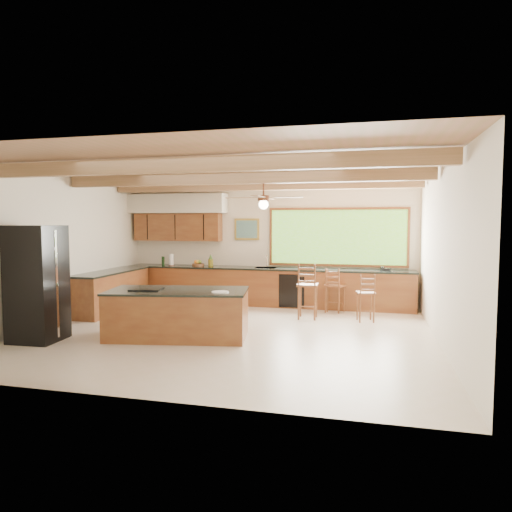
# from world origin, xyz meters

# --- Properties ---
(ground) EXTENTS (7.20, 7.20, 0.00)m
(ground) POSITION_xyz_m (0.00, 0.00, 0.00)
(ground) COLOR beige
(ground) RESTS_ON ground
(room_shell) EXTENTS (7.27, 6.54, 3.02)m
(room_shell) POSITION_xyz_m (-0.17, 0.65, 2.21)
(room_shell) COLOR beige
(room_shell) RESTS_ON ground
(counter_run) EXTENTS (7.12, 3.10, 1.23)m
(counter_run) POSITION_xyz_m (-0.82, 2.52, 0.46)
(counter_run) COLOR brown
(counter_run) RESTS_ON ground
(island) EXTENTS (2.58, 1.54, 0.86)m
(island) POSITION_xyz_m (-0.81, -0.51, 0.42)
(island) COLOR brown
(island) RESTS_ON ground
(refrigerator) EXTENTS (0.81, 0.79, 1.98)m
(refrigerator) POSITION_xyz_m (-3.05, -1.29, 0.99)
(refrigerator) COLOR black
(refrigerator) RESTS_ON ground
(bar_stool_a) EXTENTS (0.38, 0.38, 1.01)m
(bar_stool_a) POSITION_xyz_m (1.65, 2.40, 0.60)
(bar_stool_a) COLOR brown
(bar_stool_a) RESTS_ON ground
(bar_stool_b) EXTENTS (0.42, 0.42, 0.98)m
(bar_stool_b) POSITION_xyz_m (2.39, 1.55, 0.58)
(bar_stool_b) COLOR brown
(bar_stool_b) RESTS_ON ground
(bar_stool_c) EXTENTS (0.43, 0.43, 1.18)m
(bar_stool_c) POSITION_xyz_m (1.20, 1.54, 0.70)
(bar_stool_c) COLOR brown
(bar_stool_c) RESTS_ON ground
(bar_stool_d) EXTENTS (0.45, 0.45, 0.98)m
(bar_stool_d) POSITION_xyz_m (1.73, 2.40, 0.58)
(bar_stool_d) COLOR brown
(bar_stool_d) RESTS_ON ground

